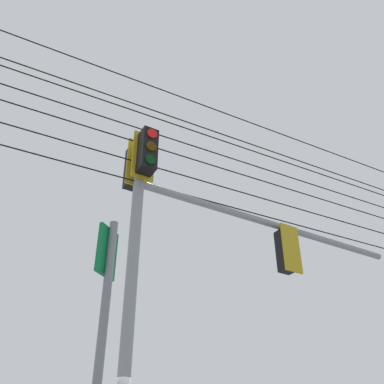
# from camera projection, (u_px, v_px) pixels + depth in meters

# --- Properties ---
(signal_mast_assembly) EXTENTS (6.35, 2.42, 6.90)m
(signal_mast_assembly) POSITION_uv_depth(u_px,v_px,m) (189.00, 239.00, 8.22)
(signal_mast_assembly) COLOR gray
(signal_mast_assembly) RESTS_ON ground
(overhead_wire_span) EXTENTS (26.85, 7.55, 3.09)m
(overhead_wire_span) POSITION_uv_depth(u_px,v_px,m) (80.00, 110.00, 8.40)
(overhead_wire_span) COLOR black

